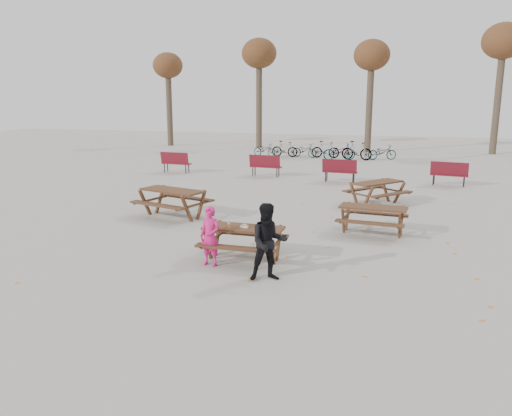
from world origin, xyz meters
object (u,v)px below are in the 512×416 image
(main_picnic_table, at_px, (244,235))
(picnic_table_east, at_px, (373,220))
(picnic_table_north, at_px, (173,203))
(child, at_px, (210,236))
(food_tray, at_px, (244,227))
(soda_bottle, at_px, (229,224))
(adult, at_px, (269,242))
(picnic_table_far, at_px, (377,193))

(main_picnic_table, relative_size, picnic_table_east, 1.02)
(main_picnic_table, bearing_deg, picnic_table_north, 135.28)
(picnic_table_north, bearing_deg, child, -38.57)
(food_tray, height_order, picnic_table_east, food_tray)
(main_picnic_table, height_order, child, child)
(soda_bottle, bearing_deg, child, -120.55)
(child, bearing_deg, picnic_table_east, 57.30)
(picnic_table_north, bearing_deg, food_tray, -28.89)
(soda_bottle, height_order, picnic_table_east, soda_bottle)
(main_picnic_table, height_order, adult, adult)
(adult, distance_m, picnic_table_east, 4.58)
(main_picnic_table, distance_m, soda_bottle, 0.42)
(food_tray, xyz_separation_m, picnic_table_east, (2.65, 3.14, -0.41))
(main_picnic_table, relative_size, child, 1.36)
(adult, relative_size, picnic_table_far, 0.84)
(adult, bearing_deg, main_picnic_table, 104.09)
(main_picnic_table, relative_size, adult, 1.13)
(soda_bottle, distance_m, picnic_table_far, 7.70)
(picnic_table_far, bearing_deg, child, -163.86)
(food_tray, height_order, soda_bottle, soda_bottle)
(child, distance_m, picnic_table_far, 8.22)
(soda_bottle, relative_size, picnic_table_north, 0.08)
(food_tray, bearing_deg, child, -138.42)
(adult, bearing_deg, picnic_table_east, 42.01)
(child, relative_size, picnic_table_far, 0.70)
(soda_bottle, relative_size, picnic_table_far, 0.09)
(soda_bottle, bearing_deg, main_picnic_table, 21.57)
(soda_bottle, xyz_separation_m, picnic_table_north, (-3.07, 3.46, -0.41))
(picnic_table_north, relative_size, picnic_table_far, 1.07)
(food_tray, relative_size, picnic_table_far, 0.10)
(adult, height_order, picnic_table_east, adult)
(picnic_table_far, bearing_deg, main_picnic_table, -161.48)
(food_tray, xyz_separation_m, soda_bottle, (-0.33, -0.07, 0.05))
(adult, distance_m, picnic_table_far, 8.28)
(picnic_table_north, bearing_deg, adult, -30.20)
(food_tray, xyz_separation_m, picnic_table_north, (-3.40, 3.39, -0.36))
(main_picnic_table, relative_size, picnic_table_north, 0.89)
(picnic_table_east, bearing_deg, picnic_table_north, -177.45)
(main_picnic_table, xyz_separation_m, soda_bottle, (-0.30, -0.12, 0.26))
(food_tray, distance_m, adult, 1.35)
(soda_bottle, xyz_separation_m, picnic_table_far, (2.89, 7.12, -0.44))
(food_tray, bearing_deg, adult, -50.86)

